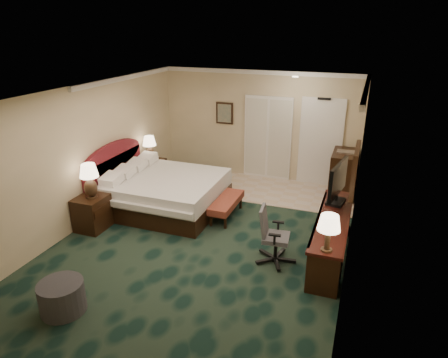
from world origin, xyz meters
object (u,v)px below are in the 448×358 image
(tv, at_px, (338,183))
(lamp_far, at_px, (150,148))
(nightstand_near, at_px, (92,213))
(lamp_near, at_px, (90,181))
(minibar, at_px, (343,174))
(nightstand_far, at_px, (152,173))
(desk, at_px, (331,237))
(ottoman, at_px, (62,297))
(bed, at_px, (167,193))
(bed_bench, at_px, (226,208))
(desk_chair, at_px, (276,235))

(tv, bearing_deg, lamp_far, 176.14)
(nightstand_near, height_order, lamp_near, lamp_near)
(nightstand_near, distance_m, minibar, 5.52)
(nightstand_far, distance_m, tv, 4.60)
(desk, xyz_separation_m, minibar, (-0.04, 2.73, 0.17))
(nightstand_near, relative_size, lamp_near, 0.99)
(lamp_far, bearing_deg, minibar, 12.63)
(desk, bearing_deg, ottoman, -140.43)
(bed, height_order, nightstand_near, bed)
(desk, bearing_deg, bed_bench, 160.66)
(ottoman, xyz_separation_m, minibar, (3.28, 5.47, 0.30))
(minibar, bearing_deg, nightstand_far, -167.04)
(lamp_far, height_order, desk, lamp_far)
(nightstand_far, distance_m, minibar, 4.51)
(lamp_far, bearing_deg, lamp_near, -88.31)
(desk_chair, xyz_separation_m, minibar, (0.80, 3.24, 0.03))
(nightstand_far, bearing_deg, tv, -13.72)
(tv, bearing_deg, bed, -171.30)
(nightstand_near, relative_size, minibar, 0.64)
(bed, relative_size, ottoman, 3.58)
(lamp_far, height_order, desk_chair, lamp_far)
(tv, bearing_deg, minibar, 100.31)
(tv, bearing_deg, desk, -77.59)
(lamp_near, distance_m, desk, 4.49)
(lamp_far, distance_m, desk_chair, 4.29)
(bed_bench, distance_m, desk_chair, 1.86)
(nightstand_near, bearing_deg, bed_bench, 31.08)
(nightstand_far, bearing_deg, bed, -47.02)
(bed, xyz_separation_m, lamp_far, (-0.97, 1.02, 0.60))
(nightstand_far, height_order, desk_chair, desk_chair)
(lamp_far, bearing_deg, nightstand_far, -27.09)
(nightstand_far, xyz_separation_m, tv, (4.41, -1.08, 0.76))
(ottoman, relative_size, minibar, 0.60)
(ottoman, bearing_deg, minibar, 59.07)
(nightstand_far, bearing_deg, lamp_near, -89.21)
(bed_bench, bearing_deg, minibar, 42.91)
(ottoman, relative_size, desk_chair, 0.64)
(bed, relative_size, bed_bench, 1.91)
(nightstand_far, xyz_separation_m, lamp_far, (-0.04, 0.02, 0.63))
(desk_chair, distance_m, minibar, 3.33)
(bed, bearing_deg, nightstand_far, 132.98)
(nightstand_far, relative_size, bed_bench, 0.56)
(nightstand_near, height_order, tv, tv)
(lamp_far, xyz_separation_m, desk_chair, (3.63, -2.24, -0.47))
(nightstand_far, bearing_deg, ottoman, -75.93)
(lamp_far, distance_m, bed_bench, 2.61)
(tv, relative_size, minibar, 0.94)
(lamp_far, relative_size, tv, 0.61)
(bed_bench, bearing_deg, nightstand_far, 157.32)
(nightstand_far, relative_size, lamp_far, 1.09)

